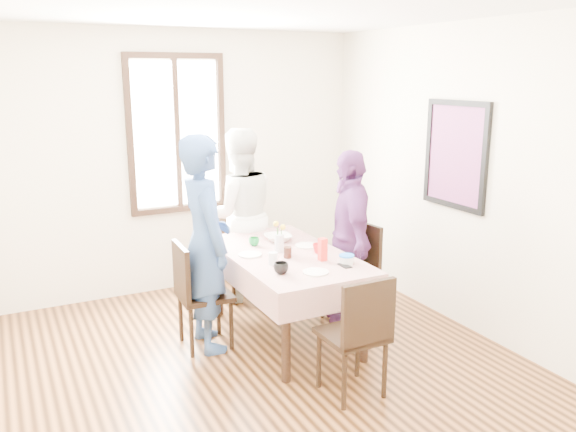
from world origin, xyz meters
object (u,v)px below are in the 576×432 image
(person_left, at_px, (205,243))
(chair_near, at_px, (352,334))
(chair_far, at_px, (239,254))
(person_right, at_px, (348,238))
(dining_table, at_px, (285,296))
(chair_right, at_px, (349,274))
(person_far, at_px, (239,215))
(chair_left, at_px, (205,295))

(person_left, bearing_deg, chair_near, -150.29)
(chair_far, bearing_deg, person_right, 115.01)
(dining_table, height_order, person_right, person_right)
(chair_far, height_order, chair_near, same)
(chair_near, height_order, person_right, person_right)
(chair_right, distance_m, person_left, 1.42)
(person_far, bearing_deg, chair_far, -83.41)
(dining_table, xyz_separation_m, chair_left, (-0.68, 0.14, 0.08))
(dining_table, xyz_separation_m, person_right, (0.67, 0.05, 0.43))
(dining_table, xyz_separation_m, chair_right, (0.68, 0.05, 0.08))
(person_far, bearing_deg, person_left, 59.97)
(chair_left, height_order, chair_right, same)
(dining_table, distance_m, chair_left, 0.70)
(chair_left, bearing_deg, chair_near, 31.68)
(chair_right, bearing_deg, chair_near, 142.02)
(dining_table, bearing_deg, person_far, 90.00)
(dining_table, relative_size, person_left, 0.86)
(dining_table, distance_m, person_far, 1.15)
(dining_table, relative_size, person_right, 0.96)
(chair_near, distance_m, person_left, 1.45)
(chair_left, bearing_deg, chair_far, 145.31)
(chair_left, distance_m, person_right, 1.40)
(chair_near, xyz_separation_m, person_far, (0.00, 2.10, 0.42))
(person_left, bearing_deg, chair_right, -93.32)
(person_far, bearing_deg, person_right, 130.45)
(chair_left, relative_size, chair_near, 1.00)
(chair_left, distance_m, person_far, 1.20)
(chair_near, bearing_deg, chair_right, 57.52)
(chair_left, height_order, person_right, person_right)
(chair_right, bearing_deg, chair_left, 79.68)
(chair_left, relative_size, person_left, 0.51)
(chair_near, distance_m, person_far, 2.14)
(dining_table, distance_m, chair_near, 1.06)
(dining_table, relative_size, chair_far, 1.69)
(person_left, height_order, person_far, person_left)
(chair_left, height_order, chair_near, same)
(chair_right, distance_m, chair_near, 1.30)
(person_far, distance_m, person_right, 1.20)
(chair_left, distance_m, chair_near, 1.39)
(chair_left, xyz_separation_m, chair_near, (0.68, -1.20, 0.00))
(person_left, height_order, person_right, person_left)
(dining_table, height_order, chair_near, chair_near)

